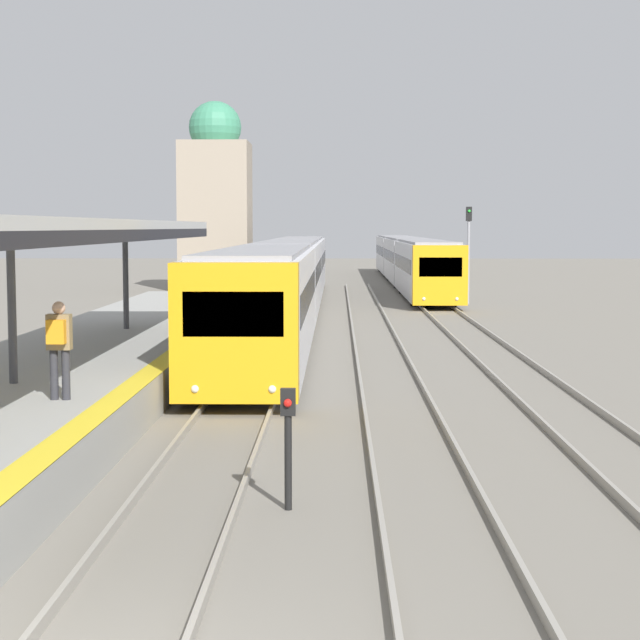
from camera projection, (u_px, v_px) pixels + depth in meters
name	position (u px, v px, depth m)	size (l,w,h in m)	color
platform_canopy	(12.00, 225.00, 19.67)	(4.00, 26.72, 3.06)	beige
person_on_platform	(59.00, 342.00, 17.90)	(0.40, 0.40, 1.66)	#2D2D33
train_near	(288.00, 275.00, 44.54)	(2.57, 47.24, 3.18)	gold
train_far	(407.00, 258.00, 70.10)	(2.47, 45.40, 3.07)	gold
signal_post_near	(288.00, 434.00, 14.16)	(0.20, 0.21, 1.64)	black
signal_mast_far	(469.00, 242.00, 52.28)	(0.28, 0.29, 4.75)	gray
distant_domed_building	(216.00, 202.00, 62.43)	(4.00, 4.00, 11.05)	gray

